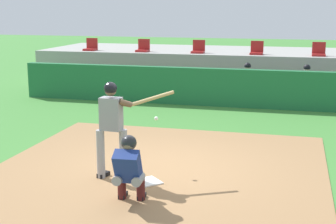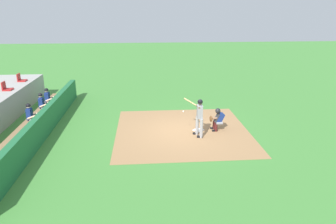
{
  "view_description": "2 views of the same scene",
  "coord_description": "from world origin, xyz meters",
  "px_view_note": "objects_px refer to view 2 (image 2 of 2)",
  "views": [
    {
      "loc": [
        2.49,
        -8.86,
        3.13
      ],
      "look_at": [
        0.0,
        0.7,
        1.0
      ],
      "focal_mm": 52.72,
      "sensor_mm": 36.0,
      "label": 1
    },
    {
      "loc": [
        -13.77,
        1.8,
        5.72
      ],
      "look_at": [
        0.0,
        0.7,
        1.0
      ],
      "focal_mm": 32.75,
      "sensor_mm": 36.0,
      "label": 2
    }
  ],
  "objects_px": {
    "catcher_crouched": "(217,118)",
    "dugout_player_0": "(32,115)",
    "dugout_player_2": "(50,98)",
    "home_plate": "(198,130)",
    "stadium_seat_5": "(21,79)",
    "batter_at_plate": "(199,115)",
    "stadium_seat_4": "(6,88)",
    "dugout_player_1": "(44,104)"
  },
  "relations": [
    {
      "from": "batter_at_plate",
      "to": "dugout_player_0",
      "type": "xyz_separation_m",
      "value": [
        1.63,
        8.03,
        -0.36
      ]
    },
    {
      "from": "batter_at_plate",
      "to": "dugout_player_1",
      "type": "height_order",
      "value": "batter_at_plate"
    },
    {
      "from": "dugout_player_1",
      "to": "stadium_seat_5",
      "type": "distance_m",
      "value": 3.39
    },
    {
      "from": "catcher_crouched",
      "to": "stadium_seat_5",
      "type": "xyz_separation_m",
      "value": [
        5.44,
        11.08,
        0.93
      ]
    },
    {
      "from": "batter_at_plate",
      "to": "dugout_player_0",
      "type": "relative_size",
      "value": 1.39
    },
    {
      "from": "home_plate",
      "to": "catcher_crouched",
      "type": "height_order",
      "value": "catcher_crouched"
    },
    {
      "from": "dugout_player_0",
      "to": "stadium_seat_4",
      "type": "bearing_deg",
      "value": 41.55
    },
    {
      "from": "dugout_player_0",
      "to": "dugout_player_2",
      "type": "height_order",
      "value": "same"
    },
    {
      "from": "home_plate",
      "to": "dugout_player_2",
      "type": "distance_m",
      "value": 9.08
    },
    {
      "from": "stadium_seat_5",
      "to": "home_plate",
      "type": "bearing_deg",
      "value": -118.02
    },
    {
      "from": "home_plate",
      "to": "stadium_seat_4",
      "type": "bearing_deg",
      "value": 72.29
    },
    {
      "from": "catcher_crouched",
      "to": "stadium_seat_4",
      "type": "xyz_separation_m",
      "value": [
        3.27,
        11.08,
        0.93
      ]
    },
    {
      "from": "dugout_player_0",
      "to": "dugout_player_1",
      "type": "distance_m",
      "value": 1.89
    },
    {
      "from": "dugout_player_1",
      "to": "dugout_player_2",
      "type": "relative_size",
      "value": 1.0
    },
    {
      "from": "batter_at_plate",
      "to": "dugout_player_2",
      "type": "height_order",
      "value": "batter_at_plate"
    },
    {
      "from": "batter_at_plate",
      "to": "dugout_player_0",
      "type": "height_order",
      "value": "batter_at_plate"
    },
    {
      "from": "batter_at_plate",
      "to": "dugout_player_2",
      "type": "bearing_deg",
      "value": 60.05
    },
    {
      "from": "dugout_player_0",
      "to": "dugout_player_2",
      "type": "bearing_deg",
      "value": 0.0
    },
    {
      "from": "dugout_player_1",
      "to": "stadium_seat_4",
      "type": "xyz_separation_m",
      "value": [
        0.41,
        2.03,
        0.86
      ]
    },
    {
      "from": "stadium_seat_5",
      "to": "dugout_player_1",
      "type": "bearing_deg",
      "value": -141.68
    },
    {
      "from": "dugout_player_1",
      "to": "stadium_seat_5",
      "type": "xyz_separation_m",
      "value": [
        2.57,
        2.03,
        0.86
      ]
    },
    {
      "from": "stadium_seat_5",
      "to": "dugout_player_0",
      "type": "bearing_deg",
      "value": -155.49
    },
    {
      "from": "batter_at_plate",
      "to": "home_plate",
      "type": "bearing_deg",
      "value": -9.62
    },
    {
      "from": "stadium_seat_4",
      "to": "stadium_seat_5",
      "type": "xyz_separation_m",
      "value": [
        2.17,
        0.0,
        0.0
      ]
    },
    {
      "from": "catcher_crouched",
      "to": "dugout_player_0",
      "type": "xyz_separation_m",
      "value": [
        0.98,
        9.05,
        0.06
      ]
    },
    {
      "from": "batter_at_plate",
      "to": "catcher_crouched",
      "type": "distance_m",
      "value": 1.28
    },
    {
      "from": "catcher_crouched",
      "to": "dugout_player_2",
      "type": "relative_size",
      "value": 1.58
    },
    {
      "from": "dugout_player_1",
      "to": "dugout_player_0",
      "type": "bearing_deg",
      "value": 180.0
    },
    {
      "from": "catcher_crouched",
      "to": "dugout_player_2",
      "type": "bearing_deg",
      "value": 66.27
    },
    {
      "from": "catcher_crouched",
      "to": "dugout_player_0",
      "type": "height_order",
      "value": "dugout_player_0"
    },
    {
      "from": "dugout_player_1",
      "to": "stadium_seat_5",
      "type": "height_order",
      "value": "stadium_seat_5"
    },
    {
      "from": "stadium_seat_5",
      "to": "batter_at_plate",
      "type": "bearing_deg",
      "value": -121.17
    },
    {
      "from": "dugout_player_1",
      "to": "dugout_player_2",
      "type": "distance_m",
      "value": 1.11
    },
    {
      "from": "home_plate",
      "to": "dugout_player_1",
      "type": "height_order",
      "value": "dugout_player_1"
    },
    {
      "from": "home_plate",
      "to": "stadium_seat_5",
      "type": "relative_size",
      "value": 0.92
    },
    {
      "from": "batter_at_plate",
      "to": "catcher_crouched",
      "type": "bearing_deg",
      "value": -57.44
    },
    {
      "from": "dugout_player_1",
      "to": "dugout_player_2",
      "type": "bearing_deg",
      "value": 0.0
    },
    {
      "from": "stadium_seat_5",
      "to": "dugout_player_2",
      "type": "bearing_deg",
      "value": -125.71
    },
    {
      "from": "dugout_player_2",
      "to": "stadium_seat_4",
      "type": "distance_m",
      "value": 2.32
    },
    {
      "from": "dugout_player_1",
      "to": "dugout_player_2",
      "type": "xyz_separation_m",
      "value": [
        1.11,
        0.0,
        0.0
      ]
    },
    {
      "from": "batter_at_plate",
      "to": "catcher_crouched",
      "type": "xyz_separation_m",
      "value": [
        0.65,
        -1.02,
        -0.43
      ]
    },
    {
      "from": "batter_at_plate",
      "to": "stadium_seat_4",
      "type": "xyz_separation_m",
      "value": [
        3.92,
        10.06,
        0.5
      ]
    }
  ]
}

